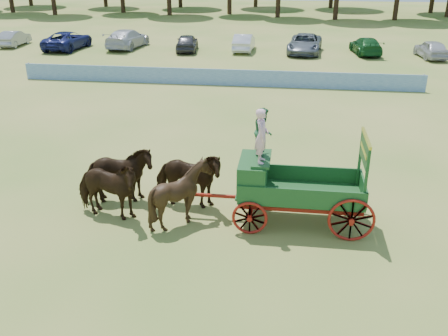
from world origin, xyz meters
The scene contains 8 objects.
ground centered at (0.00, 0.00, 0.00)m, with size 160.00×160.00×0.00m, color #A58E4A.
horse_lead_left centered at (-1.87, 0.20, 1.02)m, with size 1.10×2.40×2.03m, color #301D0D.
horse_lead_right centered at (-1.87, 1.30, 1.02)m, with size 1.10×2.40×2.03m, color #301D0D.
horse_wheel_left centered at (0.53, 0.20, 1.02)m, with size 1.64×1.85×2.04m, color #301D0D.
horse_wheel_right centered at (0.53, 1.30, 1.02)m, with size 1.10×2.40×2.03m, color #301D0D.
farm_dray centered at (3.50, 0.77, 1.63)m, with size 6.00×2.00×3.81m.
sponsor_banner centered at (-1.00, 18.00, 0.53)m, with size 26.00×0.08×1.05m, color #1B5893.
parked_cars centered at (2.54, 29.89, 0.76)m, with size 58.28×7.60×1.64m.
Camera 1 is at (3.74, -13.41, 7.96)m, focal length 40.00 mm.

